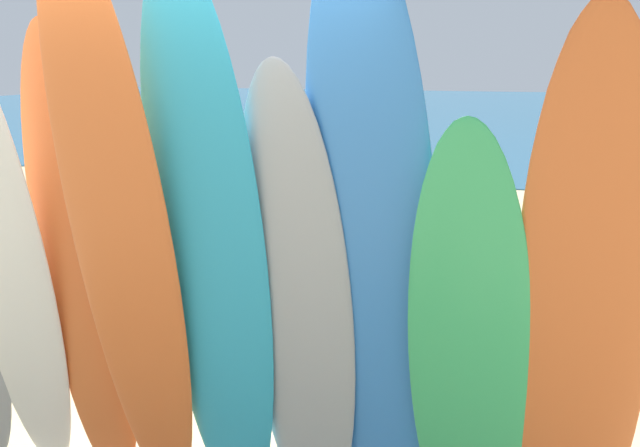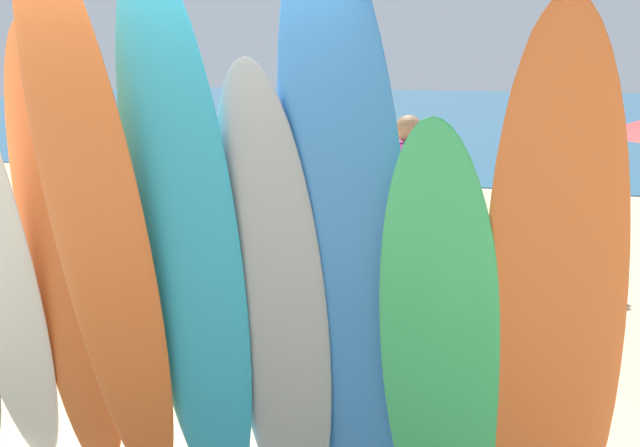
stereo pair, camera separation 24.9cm
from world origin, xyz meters
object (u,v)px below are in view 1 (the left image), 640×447
beachgoer_midbeach (227,157)px  beachgoer_strolling (567,194)px  surfboard_green_9 (469,357)px  beachgoer_photographing (403,200)px  surfboard_orange_4 (83,270)px  surfboard_orange_5 (122,245)px  surfboard_rack (195,363)px  surfboard_white_3 (4,264)px  surfboard_grey_7 (298,309)px  surfboard_orange_10 (582,320)px  beachgoer_by_water (83,196)px  surfboard_teal_6 (211,260)px  surfboard_blue_8 (374,258)px

beachgoer_midbeach → beachgoer_strolling: beachgoer_midbeach is taller
surfboard_green_9 → beachgoer_photographing: 3.96m
surfboard_orange_4 → surfboard_orange_5: 0.46m
surfboard_rack → surfboard_white_3: surfboard_white_3 is taller
surfboard_grey_7 → surfboard_rack: bearing=153.0°
surfboard_orange_4 → surfboard_grey_7: size_ratio=1.07×
surfboard_orange_5 → surfboard_orange_10: size_ratio=1.15×
surfboard_grey_7 → surfboard_green_9: bearing=-1.3°
surfboard_orange_4 → surfboard_green_9: 1.91m
surfboard_orange_5 → surfboard_grey_7: 0.84m
surfboard_green_9 → beachgoer_by_water: 5.86m
surfboard_white_3 → surfboard_teal_6: bearing=-4.8°
surfboard_orange_4 → surfboard_orange_5: surfboard_orange_5 is taller
beachgoer_by_water → beachgoer_midbeach: 2.39m
surfboard_orange_5 → surfboard_teal_6: size_ratio=1.06×
surfboard_orange_4 → surfboard_teal_6: (0.74, -0.10, 0.14)m
surfboard_orange_4 → beachgoer_photographing: 3.79m
surfboard_orange_5 → beachgoer_by_water: surfboard_orange_5 is taller
surfboard_white_3 → surfboard_blue_8: (1.85, 0.05, 0.15)m
beachgoer_strolling → surfboard_rack: bearing=-165.7°
surfboard_grey_7 → surfboard_orange_5: bearing=-160.9°
surfboard_teal_6 → surfboard_grey_7: (0.38, 0.09, -0.22)m
surfboard_rack → surfboard_orange_10: bearing=-16.1°
beachgoer_by_water → beachgoer_midbeach: (0.52, 2.32, 0.15)m
surfboard_blue_8 → beachgoer_by_water: size_ratio=1.91×
surfboard_teal_6 → beachgoer_photographing: bearing=89.9°
surfboard_blue_8 → surfboard_green_9: surfboard_blue_8 is taller
surfboard_orange_10 → beachgoer_midbeach: size_ratio=1.44×
surfboard_grey_7 → surfboard_blue_8: size_ratio=0.80×
surfboard_orange_5 → surfboard_rack: bearing=89.3°
surfboard_white_3 → surfboard_orange_5: bearing=-13.2°
surfboard_green_9 → beachgoer_midbeach: 7.30m
surfboard_orange_5 → surfboard_blue_8: 1.13m
surfboard_grey_7 → surfboard_orange_10: size_ratio=0.91×
surfboard_green_9 → beachgoer_photographing: bearing=107.1°
surfboard_orange_10 → beachgoer_strolling: 5.23m
beachgoer_midbeach → surfboard_orange_10: bearing=67.3°
surfboard_rack → surfboard_teal_6: (0.38, -0.55, 0.73)m
surfboard_white_3 → surfboard_grey_7: (1.49, 0.10, -0.12)m
surfboard_green_9 → beachgoer_by_water: bearing=139.4°
surfboard_blue_8 → surfboard_white_3: bearing=-172.8°
surfboard_grey_7 → surfboard_blue_8: bearing=-3.4°
surfboard_white_3 → surfboard_orange_5: 0.75m
surfboard_white_3 → surfboard_orange_10: bearing=-5.4°
surfboard_blue_8 → surfboard_orange_5: bearing=-166.8°
beachgoer_by_water → surfboard_green_9: bearing=-161.1°
surfboard_white_3 → beachgoer_photographing: surfboard_white_3 is taller
beachgoer_photographing → beachgoer_strolling: 1.93m
surfboard_grey_7 → surfboard_green_9: surfboard_grey_7 is taller
surfboard_orange_4 → surfboard_blue_8: size_ratio=0.86×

